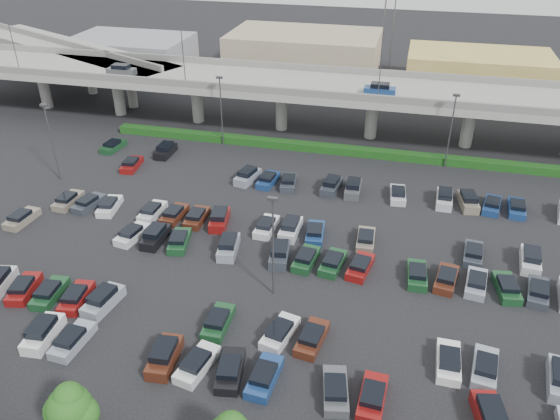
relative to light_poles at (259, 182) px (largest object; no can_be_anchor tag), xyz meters
name	(u,v)px	position (x,y,z in m)	size (l,w,h in m)	color
ground	(292,247)	(4.13, -2.00, -6.24)	(280.00, 280.00, 0.00)	black
overpass	(338,91)	(3.88, 29.96, 0.73)	(150.00, 13.00, 15.80)	gray
on_ramp	(71,52)	(-47.98, 41.05, 0.62)	(50.93, 30.13, 8.80)	gray
hedge	(330,149)	(4.13, 23.00, -5.69)	(66.00, 1.60, 1.10)	#143D12
parked_cars	(284,263)	(4.13, -5.85, -5.62)	(63.11, 41.62, 1.67)	silver
light_poles	(259,182)	(0.00, 0.00, 0.00)	(66.90, 48.38, 10.30)	#454549
distant_buildings	(425,64)	(16.50, 59.81, -2.49)	(138.00, 24.00, 9.00)	gray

